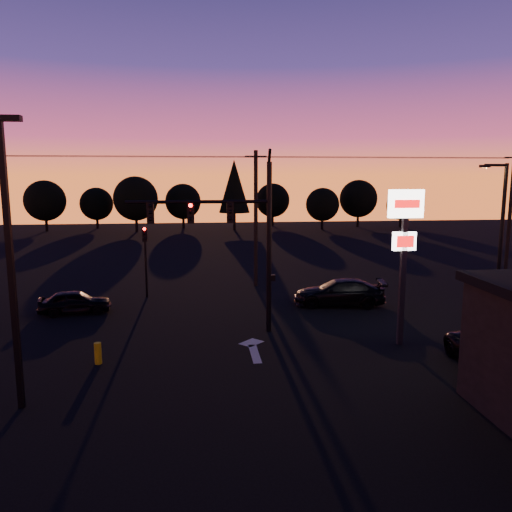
# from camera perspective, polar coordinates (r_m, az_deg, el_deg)

# --- Properties ---
(ground) EXTENTS (120.00, 120.00, 0.00)m
(ground) POSITION_cam_1_polar(r_m,az_deg,el_deg) (20.30, -1.25, -12.14)
(ground) COLOR black
(ground) RESTS_ON ground
(lane_arrow) EXTENTS (1.20, 3.10, 0.01)m
(lane_arrow) POSITION_cam_1_polar(r_m,az_deg,el_deg) (21.90, -0.33, -10.50)
(lane_arrow) COLOR beige
(lane_arrow) RESTS_ON ground
(traffic_signal_mast) EXTENTS (6.79, 0.52, 8.58)m
(traffic_signal_mast) POSITION_cam_1_polar(r_m,az_deg,el_deg) (23.01, -2.44, 3.08)
(traffic_signal_mast) COLOR black
(traffic_signal_mast) RESTS_ON ground
(secondary_signal) EXTENTS (0.30, 0.31, 4.35)m
(secondary_signal) POSITION_cam_1_polar(r_m,az_deg,el_deg) (30.83, -12.53, 0.55)
(secondary_signal) COLOR black
(secondary_signal) RESTS_ON ground
(parking_lot_light) EXTENTS (1.25, 0.30, 9.14)m
(parking_lot_light) POSITION_cam_1_polar(r_m,az_deg,el_deg) (17.00, -26.38, 1.08)
(parking_lot_light) COLOR black
(parking_lot_light) RESTS_ON ground
(pylon_sign) EXTENTS (1.50, 0.28, 6.80)m
(pylon_sign) POSITION_cam_1_polar(r_m,az_deg,el_deg) (22.24, 16.61, 2.44)
(pylon_sign) COLOR black
(pylon_sign) RESTS_ON ground
(streetlight) EXTENTS (1.55, 0.35, 8.00)m
(streetlight) POSITION_cam_1_polar(r_m,az_deg,el_deg) (29.05, 26.10, 2.41)
(streetlight) COLOR black
(streetlight) RESTS_ON ground
(utility_pole_1) EXTENTS (1.40, 0.26, 9.00)m
(utility_pole_1) POSITION_cam_1_polar(r_m,az_deg,el_deg) (33.15, -0.03, 4.38)
(utility_pole_1) COLOR black
(utility_pole_1) RESTS_ON ground
(utility_pole_2) EXTENTS (1.40, 0.26, 9.00)m
(utility_pole_2) POSITION_cam_1_polar(r_m,az_deg,el_deg) (39.45, 27.02, 4.15)
(utility_pole_2) COLOR black
(utility_pole_2) RESTS_ON ground
(power_wires) EXTENTS (36.00, 1.22, 0.07)m
(power_wires) POSITION_cam_1_polar(r_m,az_deg,el_deg) (33.06, -0.03, 11.26)
(power_wires) COLOR black
(power_wires) RESTS_ON ground
(bollard) EXTENTS (0.29, 0.29, 0.86)m
(bollard) POSITION_cam_1_polar(r_m,az_deg,el_deg) (21.04, -17.61, -10.56)
(bollard) COLOR #BDB20A
(bollard) RESTS_ON ground
(tree_0) EXTENTS (5.36, 5.36, 6.74)m
(tree_0) POSITION_cam_1_polar(r_m,az_deg,el_deg) (71.84, -22.98, 5.84)
(tree_0) COLOR black
(tree_0) RESTS_ON ground
(tree_1) EXTENTS (4.54, 4.54, 5.71)m
(tree_1) POSITION_cam_1_polar(r_m,az_deg,el_deg) (73.35, -17.77, 5.69)
(tree_1) COLOR black
(tree_1) RESTS_ON ground
(tree_2) EXTENTS (5.77, 5.78, 7.26)m
(tree_2) POSITION_cam_1_polar(r_m,az_deg,el_deg) (67.41, -13.60, 6.40)
(tree_2) COLOR black
(tree_2) RESTS_ON ground
(tree_3) EXTENTS (4.95, 4.95, 6.22)m
(tree_3) POSITION_cam_1_polar(r_m,az_deg,el_deg) (70.96, -8.34, 6.18)
(tree_3) COLOR black
(tree_3) RESTS_ON ground
(tree_4) EXTENTS (4.18, 4.18, 9.50)m
(tree_4) POSITION_cam_1_polar(r_m,az_deg,el_deg) (68.01, -2.50, 7.98)
(tree_4) COLOR black
(tree_4) RESTS_ON ground
(tree_5) EXTENTS (4.95, 4.95, 6.22)m
(tree_5) POSITION_cam_1_polar(r_m,az_deg,el_deg) (73.70, 1.92, 6.38)
(tree_5) COLOR black
(tree_5) RESTS_ON ground
(tree_6) EXTENTS (4.54, 4.54, 5.71)m
(tree_6) POSITION_cam_1_polar(r_m,az_deg,el_deg) (68.99, 7.61, 5.85)
(tree_6) COLOR black
(tree_6) RESTS_ON ground
(tree_7) EXTENTS (5.36, 5.36, 6.74)m
(tree_7) POSITION_cam_1_polar(r_m,az_deg,el_deg) (73.50, 11.63, 6.44)
(tree_7) COLOR black
(tree_7) RESTS_ON ground
(tree_8) EXTENTS (4.12, 4.12, 5.19)m
(tree_8) POSITION_cam_1_polar(r_m,az_deg,el_deg) (74.69, 16.24, 5.58)
(tree_8) COLOR black
(tree_8) RESTS_ON ground
(car_left) EXTENTS (3.93, 2.02, 1.28)m
(car_left) POSITION_cam_1_polar(r_m,az_deg,el_deg) (28.74, -19.98, -4.94)
(car_left) COLOR black
(car_left) RESTS_ON ground
(car_right) EXTENTS (5.44, 2.86, 1.50)m
(car_right) POSITION_cam_1_polar(r_m,az_deg,el_deg) (29.05, 9.48, -4.12)
(car_right) COLOR black
(car_right) RESTS_ON ground
(suv_parked) EXTENTS (2.28, 4.73, 1.30)m
(suv_parked) POSITION_cam_1_polar(r_m,az_deg,el_deg) (21.40, 25.87, -10.10)
(suv_parked) COLOR black
(suv_parked) RESTS_ON ground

